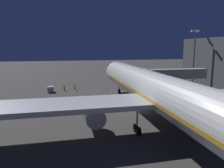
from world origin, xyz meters
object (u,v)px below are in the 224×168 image
Objects in this scene: jet_bridge at (165,74)px; ground_crew_near_nose_gear at (75,86)px; baggage_container_far_row at (51,89)px; airliner_at_gate at (162,94)px; traffic_cone_nose_port at (122,88)px; apron_floodlight_mast at (194,54)px; ground_crew_under_port_wing at (64,87)px; traffic_cone_nose_starboard at (107,89)px.

jet_bridge reaches higher than ground_crew_near_nose_gear.
airliner_at_gate is at bearing 119.85° from baggage_container_far_row.
jet_bridge reaches higher than traffic_cone_nose_port.
apron_floodlight_mast is 25.33m from traffic_cone_nose_port.
apron_floodlight_mast is at bearing 179.80° from traffic_cone_nose_port.
ground_crew_near_nose_gear is (36.96, -2.85, -9.23)m from apron_floodlight_mast.
airliner_at_gate is at bearing 108.67° from ground_crew_near_nose_gear.
jet_bridge is 35.97× the size of traffic_cone_nose_port.
ground_crew_near_nose_gear reaches higher than ground_crew_under_port_wing.
baggage_container_far_row is at bearing 17.75° from ground_crew_near_nose_gear.
apron_floodlight_mast reaches higher than ground_crew_near_nose_gear.
ground_crew_near_nose_gear is at bearing -4.42° from apron_floodlight_mast.
airliner_at_gate is 3.68× the size of apron_floodlight_mast.
traffic_cone_nose_starboard is (4.40, 0.00, 0.00)m from traffic_cone_nose_port.
ground_crew_under_port_wing is at bearing -66.52° from airliner_at_gate.
airliner_at_gate is at bearing 85.96° from traffic_cone_nose_port.
airliner_at_gate reaches higher than baggage_container_far_row.
ground_crew_under_port_wing is at bearing 11.20° from ground_crew_near_nose_gear.
jet_bridge is at bearing 153.89° from ground_crew_under_port_wing.
jet_bridge is 18.47m from apron_floodlight_mast.
jet_bridge is 31.29m from baggage_container_far_row.
airliner_at_gate reaches higher than traffic_cone_nose_starboard.
traffic_cone_nose_port is at bearing 168.52° from ground_crew_near_nose_gear.
baggage_container_far_row reaches higher than traffic_cone_nose_port.
airliner_at_gate is 36.06m from ground_crew_near_nose_gear.
traffic_cone_nose_port is at bearing 180.00° from traffic_cone_nose_starboard.
ground_crew_near_nose_gear reaches higher than traffic_cone_nose_port.
apron_floodlight_mast reaches higher than jet_bridge.
apron_floodlight_mast reaches higher than ground_crew_under_port_wing.
ground_crew_near_nose_gear is at bearing -71.33° from airliner_at_gate.
apron_floodlight_mast is 10.16× the size of ground_crew_under_port_wing.
ground_crew_near_nose_gear is (-6.76, -2.16, 0.18)m from baggage_container_far_row.
apron_floodlight_mast is (-14.73, -10.11, 4.67)m from jet_bridge.
baggage_container_far_row is at bearing -2.18° from traffic_cone_nose_starboard.
apron_floodlight_mast is 29.42m from traffic_cone_nose_starboard.
airliner_at_gate is 31.62m from traffic_cone_nose_starboard.
jet_bridge reaches higher than ground_crew_under_port_wing.
airliner_at_gate is 36.88m from baggage_container_far_row.
ground_crew_under_port_wing is 12.48m from traffic_cone_nose_starboard.
traffic_cone_nose_starboard is at bearing 163.33° from ground_crew_near_nose_gear.
apron_floodlight_mast reaches higher than traffic_cone_nose_starboard.
airliner_at_gate is at bearing 50.60° from apron_floodlight_mast.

